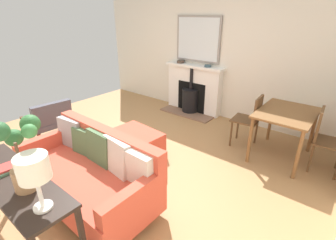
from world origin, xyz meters
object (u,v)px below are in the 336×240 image
at_px(mantel_bowl_near, 180,62).
at_px(dining_chair_near_fireplace, 251,117).
at_px(table_lamp_far_end, 34,170).
at_px(potted_plant, 12,148).
at_px(dining_chair_by_back_wall, 324,136).
at_px(ottoman, 134,142).
at_px(armchair_accent, 50,119).
at_px(fireplace, 193,92).
at_px(book_stack, 4,169).
at_px(mantel_bowl_far, 208,66).
at_px(console_table, 15,186).
at_px(sofa, 91,172).
at_px(dining_table, 286,118).

xyz_separation_m(mantel_bowl_near, dining_chair_near_fireplace, (0.76, 1.97, -0.55)).
relative_size(table_lamp_far_end, dining_chair_near_fireplace, 0.51).
xyz_separation_m(potted_plant, dining_chair_by_back_wall, (-3.12, 1.73, -0.59)).
relative_size(ottoman, armchair_accent, 1.04).
height_order(fireplace, dining_chair_by_back_wall, fireplace).
bearing_deg(book_stack, mantel_bowl_far, -177.50).
distance_m(mantel_bowl_near, table_lamp_far_end, 4.21).
distance_m(table_lamp_far_end, dining_chair_by_back_wall, 3.46).
bearing_deg(console_table, potted_plant, 89.38).
xyz_separation_m(mantel_bowl_near, table_lamp_far_end, (3.90, 1.59, -0.01)).
relative_size(armchair_accent, dining_chair_near_fireplace, 0.90).
relative_size(fireplace, table_lamp_far_end, 3.00).
bearing_deg(book_stack, dining_chair_near_fireplace, 160.39).
bearing_deg(mantel_bowl_near, dining_chair_by_back_wall, 75.45).
relative_size(table_lamp_far_end, dining_chair_by_back_wall, 0.50).
distance_m(console_table, potted_plant, 0.54).
distance_m(armchair_accent, dining_chair_by_back_wall, 4.10).
distance_m(mantel_bowl_near, armchair_accent, 2.89).
relative_size(sofa, ottoman, 2.15).
bearing_deg(console_table, dining_chair_near_fireplace, 163.13).
bearing_deg(sofa, ottoman, -161.52).
height_order(fireplace, mantel_bowl_near, mantel_bowl_near).
xyz_separation_m(mantel_bowl_far, console_table, (3.90, 0.34, -0.43)).
xyz_separation_m(sofa, ottoman, (-0.99, -0.33, -0.14)).
distance_m(potted_plant, dining_chair_by_back_wall, 3.62).
distance_m(sofa, console_table, 0.81).
distance_m(sofa, armchair_accent, 1.67).
bearing_deg(armchair_accent, dining_chair_by_back_wall, 118.97).
relative_size(mantel_bowl_near, dining_chair_by_back_wall, 0.18).
bearing_deg(armchair_accent, dining_table, 122.90).
height_order(console_table, dining_chair_near_fireplace, dining_chair_near_fireplace).
distance_m(potted_plant, book_stack, 0.56).
relative_size(potted_plant, dining_table, 0.67).
height_order(console_table, table_lamp_far_end, table_lamp_far_end).
relative_size(sofa, table_lamp_far_end, 3.91).
bearing_deg(dining_chair_near_fireplace, mantel_bowl_far, -120.66).
bearing_deg(dining_chair_by_back_wall, fireplace, -106.14).
xyz_separation_m(mantel_bowl_near, console_table, (3.90, 1.02, -0.43)).
xyz_separation_m(ottoman, dining_chair_by_back_wall, (-1.37, 2.30, 0.30)).
distance_m(mantel_bowl_far, sofa, 3.23).
bearing_deg(book_stack, mantel_bowl_near, -167.63).
bearing_deg(dining_table, dining_chair_by_back_wall, 89.27).
bearing_deg(dining_chair_by_back_wall, mantel_bowl_far, -108.61).
bearing_deg(potted_plant, ottoman, -161.93).
height_order(mantel_bowl_far, ottoman, mantel_bowl_far).
distance_m(book_stack, dining_chair_by_back_wall, 3.78).
relative_size(sofa, dining_chair_near_fireplace, 2.01).
relative_size(ottoman, table_lamp_far_end, 1.82).
height_order(mantel_bowl_far, dining_chair_near_fireplace, mantel_bowl_far).
xyz_separation_m(fireplace, dining_table, (0.75, 2.12, 0.19)).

